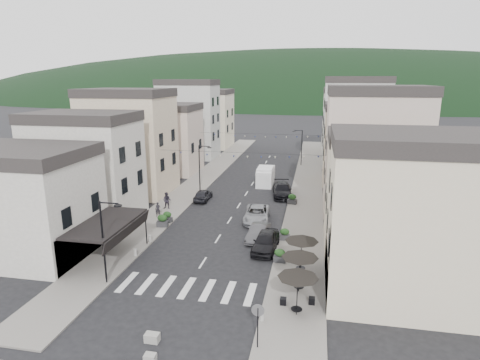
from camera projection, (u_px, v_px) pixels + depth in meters
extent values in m
plane|color=black|center=(177.00, 303.00, 26.08)|extent=(700.00, 700.00, 0.00)
cube|color=slate|center=(202.00, 179.00, 57.88)|extent=(4.00, 76.00, 0.12)
cube|color=slate|center=(307.00, 184.00, 55.15)|extent=(4.00, 76.00, 0.12)
ellipsoid|color=black|center=(307.00, 97.00, 311.56)|extent=(640.00, 360.00, 70.00)
cube|color=#B4AFA5|center=(15.00, 207.00, 32.67)|extent=(12.00, 8.00, 8.00)
cube|color=beige|center=(408.00, 225.00, 26.00)|extent=(10.00, 8.00, 10.00)
cube|color=black|center=(106.00, 223.00, 31.41)|extent=(3.60, 7.50, 0.15)
cube|color=black|center=(128.00, 231.00, 31.21)|extent=(0.34, 7.50, 0.99)
cylinder|color=black|center=(105.00, 263.00, 28.17)|extent=(0.10, 0.10, 3.20)
cylinder|color=black|center=(146.00, 228.00, 34.83)|extent=(0.10, 0.10, 3.20)
cube|color=#B4AFA5|center=(86.00, 171.00, 40.81)|extent=(10.00, 7.00, 10.00)
cube|color=#262323|center=(81.00, 117.00, 39.45)|extent=(10.20, 7.14, 1.00)
cube|color=#BFA68F|center=(130.00, 146.00, 50.08)|extent=(10.00, 8.00, 12.00)
cube|color=#262323|center=(126.00, 93.00, 48.47)|extent=(10.20, 8.16, 1.00)
cube|color=#C0A99C|center=(165.00, 141.00, 61.81)|extent=(10.00, 8.00, 9.50)
cube|color=#262323|center=(164.00, 107.00, 60.51)|extent=(10.20, 8.16, 1.00)
cube|color=#A3A39F|center=(189.00, 122.00, 72.79)|extent=(10.00, 7.00, 13.00)
cube|color=#262323|center=(188.00, 82.00, 71.06)|extent=(10.20, 7.14, 1.00)
cube|color=beige|center=(207.00, 121.00, 84.46)|extent=(10.00, 9.00, 11.00)
cube|color=#262323|center=(206.00, 92.00, 82.97)|extent=(10.20, 9.18, 1.00)
cube|color=beige|center=(387.00, 197.00, 33.74)|extent=(10.00, 7.00, 9.00)
cube|color=#262323|center=(393.00, 138.00, 32.50)|extent=(10.20, 7.14, 1.00)
cube|color=#C0A99C|center=(374.00, 155.00, 42.82)|extent=(10.00, 8.00, 12.50)
cube|color=#262323|center=(379.00, 90.00, 41.15)|extent=(10.20, 8.16, 1.00)
cube|color=#BFA68F|center=(361.00, 148.00, 54.55)|extent=(10.00, 7.00, 10.00)
cube|color=#262323|center=(364.00, 107.00, 53.19)|extent=(10.20, 7.14, 1.00)
cube|color=#A3A39F|center=(355.00, 125.00, 65.54)|extent=(10.00, 8.00, 13.50)
cube|color=#262323|center=(358.00, 79.00, 63.74)|extent=(10.20, 8.16, 1.00)
cube|color=#B4AFA5|center=(349.00, 123.00, 77.20)|extent=(10.00, 9.00, 11.50)
cube|color=#262323|center=(351.00, 90.00, 75.66)|extent=(10.20, 9.18, 1.00)
cylinder|color=black|center=(297.00, 298.00, 24.36)|extent=(0.06, 0.06, 2.30)
cone|color=black|center=(298.00, 281.00, 24.09)|extent=(2.50, 2.50, 0.55)
cylinder|color=black|center=(297.00, 309.00, 24.55)|extent=(0.70, 0.70, 0.04)
cylinder|color=black|center=(299.00, 276.00, 27.02)|extent=(0.06, 0.06, 2.30)
cone|color=black|center=(300.00, 261.00, 26.75)|extent=(2.50, 2.50, 0.55)
cylinder|color=black|center=(299.00, 286.00, 27.22)|extent=(0.70, 0.70, 0.04)
cylinder|color=black|center=(301.00, 258.00, 29.69)|extent=(0.06, 0.06, 2.30)
cone|color=black|center=(302.00, 244.00, 29.42)|extent=(2.50, 2.50, 0.55)
cylinder|color=black|center=(301.00, 268.00, 29.88)|extent=(0.70, 0.70, 0.04)
cylinder|color=black|center=(103.00, 242.00, 28.35)|extent=(0.14, 0.14, 6.00)
cylinder|color=black|center=(109.00, 203.00, 27.51)|extent=(1.40, 0.10, 0.10)
cylinder|color=black|center=(118.00, 206.00, 27.42)|extent=(0.56, 0.56, 0.08)
cylinder|color=black|center=(199.00, 169.00, 51.19)|extent=(0.14, 0.14, 6.00)
cylinder|color=black|center=(204.00, 146.00, 50.34)|extent=(1.40, 0.10, 0.10)
cylinder|color=black|center=(209.00, 148.00, 50.26)|extent=(0.56, 0.56, 0.08)
cylinder|color=black|center=(302.00, 148.00, 66.09)|extent=(0.14, 0.14, 6.00)
cylinder|color=black|center=(298.00, 130.00, 65.50)|extent=(1.40, 0.10, 0.10)
cylinder|color=black|center=(294.00, 131.00, 65.66)|extent=(0.56, 0.56, 0.08)
cylinder|color=black|center=(258.00, 329.00, 21.38)|extent=(0.07, 0.07, 2.50)
cylinder|color=slate|center=(258.00, 310.00, 21.11)|extent=(0.70, 0.04, 0.70)
cylinder|color=gray|center=(135.00, 252.00, 32.72)|extent=(0.26, 0.26, 0.60)
cylinder|color=gray|center=(150.00, 238.00, 35.58)|extent=(0.26, 0.26, 0.60)
cylinder|color=gray|center=(277.00, 253.00, 32.55)|extent=(0.26, 0.26, 0.60)
cylinder|color=gray|center=(262.00, 316.00, 23.98)|extent=(0.26, 0.26, 0.60)
cylinder|color=black|center=(240.00, 153.00, 45.53)|extent=(19.00, 0.02, 0.02)
cone|color=beige|center=(168.00, 152.00, 47.16)|extent=(0.28, 0.28, 0.24)
cone|color=navy|center=(181.00, 153.00, 46.90)|extent=(0.28, 0.28, 0.24)
cone|color=beige|center=(194.00, 154.00, 46.63)|extent=(0.28, 0.28, 0.24)
cone|color=navy|center=(207.00, 155.00, 46.35)|extent=(0.28, 0.28, 0.24)
cone|color=beige|center=(220.00, 156.00, 46.08)|extent=(0.28, 0.28, 0.24)
cone|color=navy|center=(234.00, 157.00, 45.79)|extent=(0.28, 0.28, 0.24)
cone|color=beige|center=(247.00, 157.00, 45.50)|extent=(0.28, 0.28, 0.24)
cone|color=navy|center=(261.00, 157.00, 45.21)|extent=(0.28, 0.28, 0.24)
cone|color=beige|center=(275.00, 157.00, 44.91)|extent=(0.28, 0.28, 0.24)
cone|color=navy|center=(289.00, 157.00, 44.61)|extent=(0.28, 0.28, 0.24)
cone|color=beige|center=(304.00, 157.00, 44.30)|extent=(0.28, 0.28, 0.24)
cone|color=navy|center=(318.00, 157.00, 43.99)|extent=(0.28, 0.28, 0.24)
cylinder|color=black|center=(260.00, 134.00, 60.75)|extent=(19.00, 0.02, 0.02)
cone|color=beige|center=(205.00, 134.00, 62.39)|extent=(0.28, 0.28, 0.24)
cone|color=navy|center=(215.00, 134.00, 62.12)|extent=(0.28, 0.28, 0.24)
cone|color=beige|center=(225.00, 135.00, 61.85)|extent=(0.28, 0.28, 0.24)
cone|color=navy|center=(235.00, 136.00, 61.58)|extent=(0.28, 0.28, 0.24)
cone|color=beige|center=(245.00, 136.00, 61.30)|extent=(0.28, 0.28, 0.24)
cone|color=navy|center=(255.00, 137.00, 61.02)|extent=(0.28, 0.28, 0.24)
cone|color=beige|center=(265.00, 137.00, 60.73)|extent=(0.28, 0.28, 0.24)
cone|color=navy|center=(276.00, 137.00, 60.44)|extent=(0.28, 0.28, 0.24)
cone|color=beige|center=(286.00, 137.00, 60.14)|extent=(0.28, 0.28, 0.24)
cone|color=navy|center=(297.00, 137.00, 59.83)|extent=(0.28, 0.28, 0.24)
cone|color=beige|center=(308.00, 137.00, 59.52)|extent=(0.28, 0.28, 0.24)
cone|color=navy|center=(318.00, 137.00, 59.21)|extent=(0.28, 0.28, 0.24)
imported|color=black|center=(266.00, 241.00, 33.92)|extent=(2.18, 4.85, 1.62)
imported|color=#38383B|center=(258.00, 233.00, 36.17)|extent=(1.87, 4.25, 1.36)
imported|color=gray|center=(257.00, 214.00, 40.86)|extent=(2.86, 5.55, 1.50)
imported|color=black|center=(282.00, 190.00, 49.44)|extent=(3.00, 5.81, 1.61)
imported|color=black|center=(203.00, 195.00, 47.88)|extent=(1.65, 4.01, 1.36)
cube|color=silver|center=(266.00, 177.00, 55.00)|extent=(2.17, 5.30, 2.19)
cube|color=silver|center=(265.00, 169.00, 54.08)|extent=(2.09, 3.54, 0.55)
cylinder|color=black|center=(257.00, 185.00, 53.44)|extent=(0.29, 0.77, 0.77)
cylinder|color=black|center=(270.00, 186.00, 53.14)|extent=(0.29, 0.77, 0.77)
cylinder|color=black|center=(261.00, 178.00, 57.20)|extent=(0.29, 0.77, 0.77)
cylinder|color=black|center=(273.00, 178.00, 56.91)|extent=(0.29, 0.77, 0.77)
imported|color=black|center=(158.00, 209.00, 41.90)|extent=(0.64, 0.51, 1.53)
imported|color=#24202A|center=(167.00, 201.00, 44.33)|extent=(0.94, 0.75, 1.88)
cube|color=gray|center=(152.00, 338.00, 22.23)|extent=(0.81, 0.51, 0.50)
cube|color=gray|center=(150.00, 358.00, 20.64)|extent=(0.60, 0.45, 0.45)
cube|color=#2E2E31|center=(163.00, 224.00, 39.17)|extent=(1.17, 0.76, 0.55)
ellipsoid|color=black|center=(162.00, 218.00, 39.03)|extent=(0.96, 0.61, 0.70)
cube|color=#28292B|center=(168.00, 219.00, 40.47)|extent=(1.10, 0.89, 0.48)
ellipsoid|color=black|center=(167.00, 214.00, 40.34)|extent=(0.85, 0.54, 0.62)
cube|color=#2A2B2D|center=(280.00, 259.00, 31.64)|extent=(1.00, 0.59, 0.49)
ellipsoid|color=black|center=(280.00, 253.00, 31.50)|extent=(0.86, 0.55, 0.62)
cube|color=#313133|center=(284.00, 237.00, 35.97)|extent=(0.99, 0.59, 0.48)
ellipsoid|color=black|center=(285.00, 232.00, 35.84)|extent=(0.84, 0.53, 0.61)
cube|color=#2E2E30|center=(292.00, 202.00, 46.27)|extent=(1.14, 0.79, 0.52)
ellipsoid|color=black|center=(292.00, 197.00, 46.12)|extent=(0.92, 0.58, 0.67)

